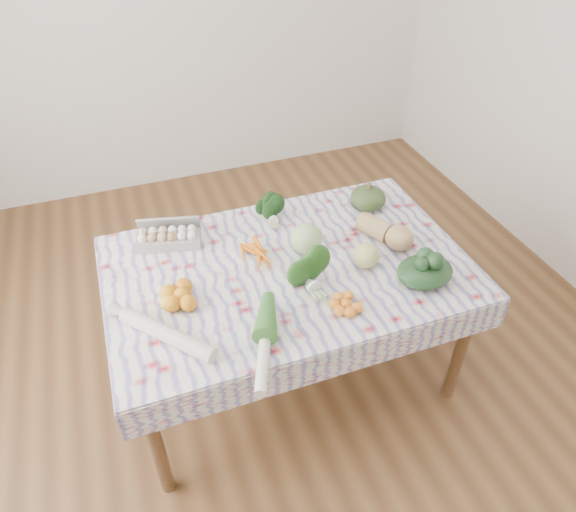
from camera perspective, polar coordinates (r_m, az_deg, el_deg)
The scene contains 17 objects.
ground at distance 2.93m, azimuth -0.00°, elevation -12.44°, with size 4.50×4.50×0.00m, color brown.
wall_back at distance 4.09m, azimuth -12.09°, elevation 26.05°, with size 4.00×0.04×2.80m, color white.
dining_table at distance 2.43m, azimuth -0.00°, elevation -2.57°, with size 1.60×1.00×0.75m.
tablecloth at distance 2.38m, azimuth -0.00°, elevation -1.19°, with size 1.66×1.06×0.01m, color silver.
egg_carton at distance 2.53m, azimuth -13.17°, elevation 1.87°, with size 0.30×0.12×0.08m, color gray.
carrot_bunch at distance 2.40m, azimuth -3.53°, elevation -0.15°, with size 0.19×0.17×0.03m, color orange.
kale_bunch at distance 2.62m, azimuth -1.85°, elevation 4.97°, with size 0.14×0.12×0.12m, color #133411.
kabocha_squash at distance 2.75m, azimuth 8.89°, elevation 6.40°, with size 0.19×0.19×0.12m, color #364E24.
cabbage at distance 2.41m, azimuth 2.04°, elevation 1.95°, with size 0.15×0.15×0.15m, color #A3C17D.
butternut_squash at distance 2.52m, azimuth 10.85°, elevation 2.84°, with size 0.13×0.29×0.13m, color tan.
orange_cluster at distance 2.22m, azimuth -11.73°, elevation -4.30°, with size 0.23×0.23×0.08m, color orange.
broccoli at distance 2.23m, azimuth 2.34°, elevation -2.33°, with size 0.15×0.15×0.11m, color #1E4C15.
mandarin_cluster at distance 2.17m, azimuth 6.48°, elevation -5.24°, with size 0.17×0.17×0.05m, color orange.
grapefruit at distance 2.36m, azimuth 8.67°, elevation 0.04°, with size 0.12×0.12×0.12m, color #CEC870.
spinach_bag at distance 2.34m, azimuth 14.95°, elevation -1.68°, with size 0.26×0.21×0.11m, color black.
daikon at distance 2.08m, azimuth -13.27°, elevation -8.47°, with size 0.07×0.07×0.47m, color beige.
leek at distance 2.01m, azimuth -2.61°, elevation -9.76°, with size 0.05×0.05×0.46m, color white.
Camera 1 is at (-0.62, -1.69, 2.31)m, focal length 32.00 mm.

